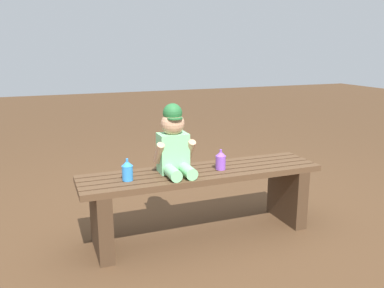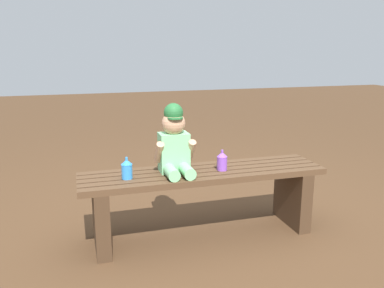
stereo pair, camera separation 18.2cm
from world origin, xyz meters
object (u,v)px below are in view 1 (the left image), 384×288
Objects in this scene: sippy_cup_right at (221,160)px; sippy_cup_left at (127,170)px; park_bench at (202,192)px; child_figure at (174,143)px.

sippy_cup_left is at bearing 180.00° from sippy_cup_right.
park_bench is 0.50m from sippy_cup_left.
park_bench is at bearing 2.78° from sippy_cup_left.
park_bench is at bearing -6.83° from child_figure.
sippy_cup_right is (0.11, -0.02, 0.20)m from park_bench.
sippy_cup_left is at bearing -171.54° from child_figure.
child_figure reaches higher than sippy_cup_right.
child_figure is (-0.17, 0.02, 0.32)m from park_bench.
child_figure reaches higher than sippy_cup_left.
sippy_cup_right reaches higher than park_bench.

